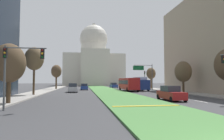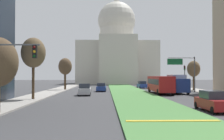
{
  "view_description": "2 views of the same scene",
  "coord_description": "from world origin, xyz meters",
  "px_view_note": "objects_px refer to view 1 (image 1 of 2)",
  "views": [
    {
      "loc": [
        -5.56,
        -5.15,
        2.38
      ],
      "look_at": [
        1.3,
        40.38,
        4.91
      ],
      "focal_mm": 31.24,
      "sensor_mm": 36.0,
      "label": 1
    },
    {
      "loc": [
        -4.35,
        -5.49,
        3.08
      ],
      "look_at": [
        -2.94,
        50.12,
        4.24
      ],
      "focal_mm": 42.46,
      "sensor_mm": 36.0,
      "label": 2
    }
  ],
  "objects_px": {
    "box_truck_delivery": "(141,84)",
    "sedan_far_horizon": "(114,85)",
    "traffic_light_far_right": "(145,77)",
    "sedan_distant": "(84,87)",
    "city_bus": "(128,83)",
    "street_tree_left_far": "(56,71)",
    "overhead_guide_sign": "(145,72)",
    "street_tree_right_far": "(151,74)",
    "street_tree_left_near": "(9,63)",
    "street_tree_left_mid": "(34,59)",
    "street_tree_right_mid": "(183,72)",
    "sedan_lead_stopped": "(171,94)",
    "sedan_midblock": "(73,88)",
    "capitol_building": "(94,62)",
    "traffic_light_near_left": "(16,63)"
  },
  "relations": [
    {
      "from": "overhead_guide_sign",
      "to": "street_tree_right_far",
      "type": "xyz_separation_m",
      "value": [
        3.5,
        5.48,
        -0.25
      ]
    },
    {
      "from": "sedan_distant",
      "to": "street_tree_left_far",
      "type": "bearing_deg",
      "value": 149.57
    },
    {
      "from": "city_bus",
      "to": "box_truck_delivery",
      "type": "bearing_deg",
      "value": 0.49
    },
    {
      "from": "street_tree_right_mid",
      "to": "box_truck_delivery",
      "type": "distance_m",
      "value": 11.42
    },
    {
      "from": "street_tree_left_far",
      "to": "box_truck_delivery",
      "type": "relative_size",
      "value": 1.05
    },
    {
      "from": "traffic_light_far_right",
      "to": "sedan_distant",
      "type": "relative_size",
      "value": 1.22
    },
    {
      "from": "street_tree_left_mid",
      "to": "street_tree_right_mid",
      "type": "xyz_separation_m",
      "value": [
        26.86,
        2.02,
        -1.79
      ]
    },
    {
      "from": "street_tree_left_far",
      "to": "sedan_distant",
      "type": "xyz_separation_m",
      "value": [
        7.64,
        -4.49,
        -4.14
      ]
    },
    {
      "from": "street_tree_left_mid",
      "to": "sedan_lead_stopped",
      "type": "xyz_separation_m",
      "value": [
        18.31,
        -10.57,
        -5.06
      ]
    },
    {
      "from": "overhead_guide_sign",
      "to": "street_tree_left_far",
      "type": "xyz_separation_m",
      "value": [
        -22.87,
        7.74,
        0.29
      ]
    },
    {
      "from": "sedan_lead_stopped",
      "to": "sedan_distant",
      "type": "distance_m",
      "value": 30.14
    },
    {
      "from": "overhead_guide_sign",
      "to": "street_tree_left_near",
      "type": "height_order",
      "value": "overhead_guide_sign"
    },
    {
      "from": "traffic_light_far_right",
      "to": "sedan_distant",
      "type": "xyz_separation_m",
      "value": [
        -16.86,
        -2.15,
        -2.54
      ]
    },
    {
      "from": "street_tree_right_mid",
      "to": "box_truck_delivery",
      "type": "relative_size",
      "value": 0.96
    },
    {
      "from": "street_tree_left_near",
      "to": "city_bus",
      "type": "distance_m",
      "value": 29.77
    },
    {
      "from": "street_tree_right_mid",
      "to": "sedan_far_horizon",
      "type": "height_order",
      "value": "street_tree_right_mid"
    },
    {
      "from": "traffic_light_far_right",
      "to": "sedan_far_horizon",
      "type": "bearing_deg",
      "value": 123.11
    },
    {
      "from": "street_tree_left_far",
      "to": "city_bus",
      "type": "distance_m",
      "value": 20.9
    },
    {
      "from": "capitol_building",
      "to": "sedan_midblock",
      "type": "distance_m",
      "value": 60.98
    },
    {
      "from": "sedan_lead_stopped",
      "to": "sedan_midblock",
      "type": "distance_m",
      "value": 22.48
    },
    {
      "from": "street_tree_left_near",
      "to": "sedan_far_horizon",
      "type": "bearing_deg",
      "value": 67.81
    },
    {
      "from": "capitol_building",
      "to": "street_tree_left_far",
      "type": "xyz_separation_m",
      "value": [
        -12.76,
        -45.24,
        -7.08
      ]
    },
    {
      "from": "traffic_light_far_right",
      "to": "overhead_guide_sign",
      "type": "height_order",
      "value": "overhead_guide_sign"
    },
    {
      "from": "box_truck_delivery",
      "to": "sedan_far_horizon",
      "type": "bearing_deg",
      "value": 100.11
    },
    {
      "from": "capitol_building",
      "to": "traffic_light_near_left",
      "type": "distance_m",
      "value": 84.88
    },
    {
      "from": "street_tree_right_mid",
      "to": "sedan_midblock",
      "type": "height_order",
      "value": "street_tree_right_mid"
    },
    {
      "from": "overhead_guide_sign",
      "to": "capitol_building",
      "type": "bearing_deg",
      "value": 100.8
    },
    {
      "from": "box_truck_delivery",
      "to": "city_bus",
      "type": "relative_size",
      "value": 0.58
    },
    {
      "from": "traffic_light_near_left",
      "to": "street_tree_left_mid",
      "type": "xyz_separation_m",
      "value": [
        -2.44,
        16.22,
        2.09
      ]
    },
    {
      "from": "overhead_guide_sign",
      "to": "street_tree_right_mid",
      "type": "distance_m",
      "value": 13.04
    },
    {
      "from": "city_bus",
      "to": "traffic_light_near_left",
      "type": "bearing_deg",
      "value": -119.61
    },
    {
      "from": "street_tree_left_mid",
      "to": "city_bus",
      "type": "bearing_deg",
      "value": 32.59
    },
    {
      "from": "street_tree_left_mid",
      "to": "street_tree_left_far",
      "type": "relative_size",
      "value": 1.16
    },
    {
      "from": "overhead_guide_sign",
      "to": "box_truck_delivery",
      "type": "distance_m",
      "value": 4.6
    },
    {
      "from": "street_tree_left_near",
      "to": "box_truck_delivery",
      "type": "height_order",
      "value": "street_tree_left_near"
    },
    {
      "from": "traffic_light_near_left",
      "to": "box_truck_delivery",
      "type": "height_order",
      "value": "traffic_light_near_left"
    },
    {
      "from": "street_tree_right_far",
      "to": "sedan_lead_stopped",
      "type": "bearing_deg",
      "value": -105.74
    },
    {
      "from": "street_tree_right_far",
      "to": "city_bus",
      "type": "relative_size",
      "value": 0.55
    },
    {
      "from": "sedan_far_horizon",
      "to": "street_tree_left_mid",
      "type": "bearing_deg",
      "value": -120.11
    },
    {
      "from": "overhead_guide_sign",
      "to": "street_tree_left_near",
      "type": "xyz_separation_m",
      "value": [
        -23.01,
        -26.58,
        -0.5
      ]
    },
    {
      "from": "box_truck_delivery",
      "to": "sedan_lead_stopped",
      "type": "bearing_deg",
      "value": -97.8
    },
    {
      "from": "city_bus",
      "to": "street_tree_left_near",
      "type": "bearing_deg",
      "value": -127.04
    },
    {
      "from": "sedan_far_horizon",
      "to": "box_truck_delivery",
      "type": "relative_size",
      "value": 0.71
    },
    {
      "from": "street_tree_right_mid",
      "to": "sedan_distant",
      "type": "bearing_deg",
      "value": 139.68
    },
    {
      "from": "street_tree_left_far",
      "to": "street_tree_left_mid",
      "type": "bearing_deg",
      "value": -91.5
    },
    {
      "from": "traffic_light_far_right",
      "to": "street_tree_right_far",
      "type": "distance_m",
      "value": 2.14
    },
    {
      "from": "traffic_light_near_left",
      "to": "box_truck_delivery",
      "type": "distance_m",
      "value": 33.82
    },
    {
      "from": "city_bus",
      "to": "street_tree_left_far",
      "type": "bearing_deg",
      "value": 149.07
    },
    {
      "from": "street_tree_left_far",
      "to": "sedan_lead_stopped",
      "type": "distance_m",
      "value": 37.59
    },
    {
      "from": "traffic_light_far_right",
      "to": "street_tree_left_mid",
      "type": "distance_m",
      "value": 32.18
    }
  ]
}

